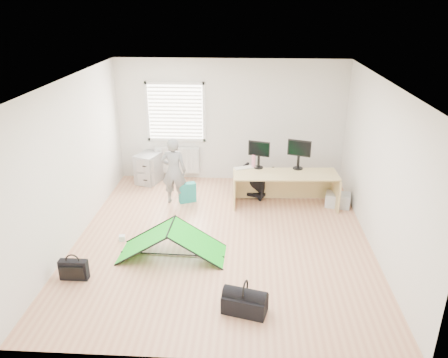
# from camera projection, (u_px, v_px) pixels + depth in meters

# --- Properties ---
(ground) EXTENTS (5.50, 5.50, 0.00)m
(ground) POSITION_uv_depth(u_px,v_px,m) (223.00, 238.00, 7.56)
(ground) COLOR tan
(ground) RESTS_ON ground
(back_wall) EXTENTS (5.00, 0.02, 2.70)m
(back_wall) POSITION_uv_depth(u_px,v_px,m) (230.00, 121.00, 9.58)
(back_wall) COLOR silver
(back_wall) RESTS_ON ground
(window) EXTENTS (1.20, 0.06, 1.20)m
(window) POSITION_uv_depth(u_px,v_px,m) (176.00, 112.00, 9.53)
(window) COLOR silver
(window) RESTS_ON back_wall
(radiator) EXTENTS (1.00, 0.12, 0.60)m
(radiator) POSITION_uv_depth(u_px,v_px,m) (177.00, 160.00, 9.92)
(radiator) COLOR silver
(radiator) RESTS_ON back_wall
(desk) EXTENTS (2.07, 0.77, 0.69)m
(desk) POSITION_uv_depth(u_px,v_px,m) (285.00, 190.00, 8.63)
(desk) COLOR tan
(desk) RESTS_ON ground
(filing_cabinet) EXTENTS (0.60, 0.69, 0.67)m
(filing_cabinet) POSITION_uv_depth(u_px,v_px,m) (149.00, 168.00, 9.76)
(filing_cabinet) COLOR #9B9DA0
(filing_cabinet) RESTS_ON ground
(monitor_left) EXTENTS (0.44, 0.22, 0.41)m
(monitor_left) POSITION_uv_depth(u_px,v_px,m) (259.00, 158.00, 8.70)
(monitor_left) COLOR black
(monitor_left) RESTS_ON desk
(monitor_right) EXTENTS (0.47, 0.25, 0.44)m
(monitor_right) POSITION_uv_depth(u_px,v_px,m) (298.00, 158.00, 8.65)
(monitor_right) COLOR black
(monitor_right) RESTS_ON desk
(keyboard) EXTENTS (0.47, 0.32, 0.02)m
(keyboard) POSITION_uv_depth(u_px,v_px,m) (245.00, 168.00, 8.76)
(keyboard) COLOR beige
(keyboard) RESTS_ON desk
(thermos) EXTENTS (0.08, 0.08, 0.28)m
(thermos) POSITION_uv_depth(u_px,v_px,m) (254.00, 161.00, 8.74)
(thermos) COLOR #D0748A
(thermos) RESTS_ON desk
(office_chair) EXTENTS (0.84, 0.85, 0.59)m
(office_chair) POSITION_uv_depth(u_px,v_px,m) (255.00, 181.00, 9.17)
(office_chair) COLOR black
(office_chair) RESTS_ON ground
(person) EXTENTS (0.51, 0.34, 1.36)m
(person) POSITION_uv_depth(u_px,v_px,m) (174.00, 171.00, 8.65)
(person) COLOR gray
(person) RESTS_ON ground
(kite) EXTENTS (1.72, 0.80, 0.53)m
(kite) POSITION_uv_depth(u_px,v_px,m) (171.00, 241.00, 6.96)
(kite) COLOR #13D01F
(kite) RESTS_ON ground
(storage_crate) EXTENTS (0.53, 0.43, 0.27)m
(storage_crate) POSITION_uv_depth(u_px,v_px,m) (338.00, 200.00, 8.70)
(storage_crate) COLOR #B6BCBF
(storage_crate) RESTS_ON ground
(tote_bag) EXTENTS (0.37, 0.27, 0.41)m
(tote_bag) POSITION_uv_depth(u_px,v_px,m) (187.00, 193.00, 8.85)
(tote_bag) COLOR #1D8177
(tote_bag) RESTS_ON ground
(laptop_bag) EXTENTS (0.42, 0.13, 0.31)m
(laptop_bag) POSITION_uv_depth(u_px,v_px,m) (74.00, 270.00, 6.42)
(laptop_bag) COLOR black
(laptop_bag) RESTS_ON ground
(white_box) EXTENTS (0.11, 0.11, 0.09)m
(white_box) POSITION_uv_depth(u_px,v_px,m) (122.00, 238.00, 7.48)
(white_box) COLOR silver
(white_box) RESTS_ON ground
(duffel_bag) EXTENTS (0.63, 0.43, 0.25)m
(duffel_bag) POSITION_uv_depth(u_px,v_px,m) (245.00, 304.00, 5.74)
(duffel_bag) COLOR black
(duffel_bag) RESTS_ON ground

